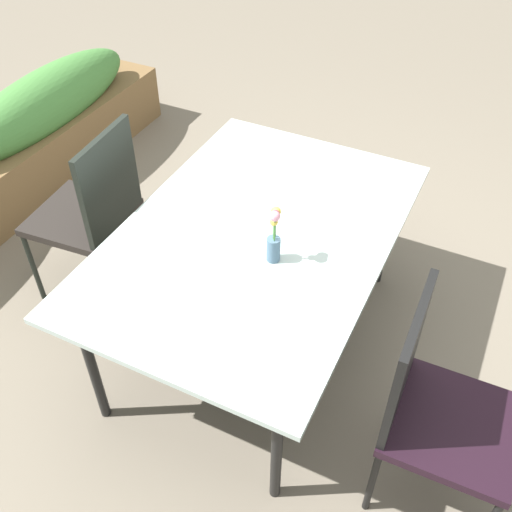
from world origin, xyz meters
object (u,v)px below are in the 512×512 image
(chair_near_left, at_px, (434,403))
(flower_vase, at_px, (274,237))
(dining_table, at_px, (256,240))
(chair_far_side, at_px, (93,207))

(chair_near_left, xyz_separation_m, flower_vase, (0.25, 0.77, 0.32))
(dining_table, distance_m, chair_far_side, 0.92)
(chair_far_side, bearing_deg, chair_near_left, -106.01)
(chair_near_left, bearing_deg, dining_table, -113.81)
(chair_near_left, bearing_deg, flower_vase, -109.57)
(chair_far_side, bearing_deg, dining_table, -93.89)
(dining_table, relative_size, chair_near_left, 1.72)
(dining_table, relative_size, chair_far_side, 1.67)
(chair_far_side, xyz_separation_m, flower_vase, (-0.11, -1.05, 0.29))
(dining_table, xyz_separation_m, chair_far_side, (-0.01, 0.91, -0.12))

